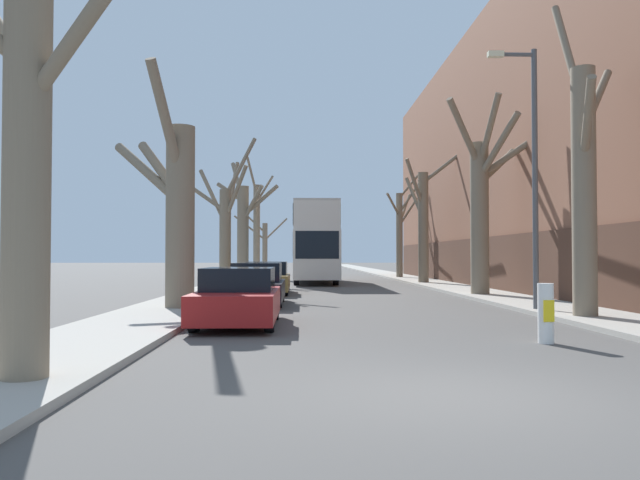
{
  "coord_description": "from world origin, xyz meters",
  "views": [
    {
      "loc": [
        -1.84,
        -7.01,
        1.59
      ],
      "look_at": [
        -0.85,
        25.21,
        2.44
      ],
      "focal_mm": 35.0,
      "sensor_mm": 36.0,
      "label": 1
    }
  ],
  "objects_px": {
    "street_tree_left_0": "(24,103)",
    "traffic_bollard": "(546,313)",
    "street_tree_left_4": "(257,226)",
    "street_tree_right_0": "(584,178)",
    "street_tree_right_1": "(482,204)",
    "street_tree_left_2": "(225,226)",
    "lamp_post": "(531,164)",
    "double_decker_bus": "(315,239)",
    "street_tree_left_1": "(176,207)",
    "street_tree_right_3": "(401,229)",
    "parked_car_1": "(257,285)",
    "parked_car_2": "(267,278)",
    "street_tree_right_2": "(424,221)",
    "parked_car_0": "(238,298)",
    "street_tree_left_5": "(264,244)",
    "street_tree_left_3": "(243,227)"
  },
  "relations": [
    {
      "from": "street_tree_left_0",
      "to": "traffic_bollard",
      "type": "bearing_deg",
      "value": 24.57
    },
    {
      "from": "street_tree_left_4",
      "to": "street_tree_right_0",
      "type": "relative_size",
      "value": 1.05
    },
    {
      "from": "street_tree_right_0",
      "to": "street_tree_right_1",
      "type": "height_order",
      "value": "street_tree_right_0"
    },
    {
      "from": "street_tree_left_2",
      "to": "street_tree_right_0",
      "type": "distance_m",
      "value": 16.55
    },
    {
      "from": "lamp_post",
      "to": "double_decker_bus",
      "type": "bearing_deg",
      "value": 105.59
    },
    {
      "from": "street_tree_left_1",
      "to": "street_tree_right_3",
      "type": "xyz_separation_m",
      "value": [
        10.79,
        26.28,
        0.5
      ]
    },
    {
      "from": "street_tree_right_0",
      "to": "lamp_post",
      "type": "distance_m",
      "value": 2.18
    },
    {
      "from": "parked_car_1",
      "to": "parked_car_2",
      "type": "height_order",
      "value": "parked_car_1"
    },
    {
      "from": "street_tree_right_2",
      "to": "street_tree_right_1",
      "type": "bearing_deg",
      "value": -89.54
    },
    {
      "from": "parked_car_0",
      "to": "parked_car_1",
      "type": "height_order",
      "value": "parked_car_1"
    },
    {
      "from": "street_tree_left_2",
      "to": "lamp_post",
      "type": "xyz_separation_m",
      "value": [
        9.91,
        -10.79,
        1.22
      ]
    },
    {
      "from": "street_tree_right_2",
      "to": "parked_car_0",
      "type": "distance_m",
      "value": 22.75
    },
    {
      "from": "street_tree_right_1",
      "to": "street_tree_left_1",
      "type": "bearing_deg",
      "value": -150.56
    },
    {
      "from": "parked_car_2",
      "to": "lamp_post",
      "type": "bearing_deg",
      "value": -49.54
    },
    {
      "from": "street_tree_left_0",
      "to": "traffic_bollard",
      "type": "xyz_separation_m",
      "value": [
        7.88,
        3.6,
        -2.93
      ]
    },
    {
      "from": "traffic_bollard",
      "to": "street_tree_right_3",
      "type": "bearing_deg",
      "value": 85.4
    },
    {
      "from": "street_tree_right_0",
      "to": "street_tree_left_1",
      "type": "bearing_deg",
      "value": 164.91
    },
    {
      "from": "street_tree_right_1",
      "to": "street_tree_left_4",
      "type": "bearing_deg",
      "value": 114.32
    },
    {
      "from": "double_decker_bus",
      "to": "parked_car_1",
      "type": "bearing_deg",
      "value": -97.68
    },
    {
      "from": "street_tree_left_2",
      "to": "parked_car_0",
      "type": "distance_m",
      "value": 13.98
    },
    {
      "from": "street_tree_left_5",
      "to": "parked_car_1",
      "type": "relative_size",
      "value": 1.29
    },
    {
      "from": "street_tree_left_4",
      "to": "parked_car_1",
      "type": "relative_size",
      "value": 2.01
    },
    {
      "from": "street_tree_left_5",
      "to": "street_tree_right_3",
      "type": "height_order",
      "value": "street_tree_right_3"
    },
    {
      "from": "street_tree_right_3",
      "to": "parked_car_2",
      "type": "xyz_separation_m",
      "value": [
        -8.6,
        -17.84,
        -2.89
      ]
    },
    {
      "from": "street_tree_right_0",
      "to": "traffic_bollard",
      "type": "distance_m",
      "value": 5.64
    },
    {
      "from": "street_tree_right_3",
      "to": "double_decker_bus",
      "type": "height_order",
      "value": "street_tree_right_3"
    },
    {
      "from": "street_tree_left_3",
      "to": "street_tree_right_3",
      "type": "height_order",
      "value": "street_tree_right_3"
    },
    {
      "from": "street_tree_left_0",
      "to": "double_decker_bus",
      "type": "relative_size",
      "value": 0.64
    },
    {
      "from": "street_tree_left_2",
      "to": "street_tree_left_3",
      "type": "xyz_separation_m",
      "value": [
        0.0,
        8.83,
        0.35
      ]
    },
    {
      "from": "parked_car_1",
      "to": "lamp_post",
      "type": "xyz_separation_m",
      "value": [
        7.94,
        -3.31,
        3.54
      ]
    },
    {
      "from": "street_tree_left_0",
      "to": "lamp_post",
      "type": "relative_size",
      "value": 0.92
    },
    {
      "from": "street_tree_right_1",
      "to": "double_decker_bus",
      "type": "distance_m",
      "value": 14.77
    },
    {
      "from": "street_tree_left_4",
      "to": "parked_car_0",
      "type": "distance_m",
      "value": 33.23
    },
    {
      "from": "street_tree_left_5",
      "to": "lamp_post",
      "type": "height_order",
      "value": "lamp_post"
    },
    {
      "from": "street_tree_left_0",
      "to": "street_tree_right_3",
      "type": "height_order",
      "value": "street_tree_right_3"
    },
    {
      "from": "street_tree_left_2",
      "to": "traffic_bollard",
      "type": "relative_size",
      "value": 6.48
    },
    {
      "from": "double_decker_bus",
      "to": "parked_car_1",
      "type": "relative_size",
      "value": 2.41
    },
    {
      "from": "street_tree_left_2",
      "to": "street_tree_right_0",
      "type": "bearing_deg",
      "value": -50.7
    },
    {
      "from": "traffic_bollard",
      "to": "street_tree_left_2",
      "type": "bearing_deg",
      "value": 115.15
    },
    {
      "from": "street_tree_left_0",
      "to": "street_tree_right_3",
      "type": "xyz_separation_m",
      "value": [
        10.55,
        36.78,
        0.06
      ]
    },
    {
      "from": "street_tree_left_5",
      "to": "street_tree_left_0",
      "type": "bearing_deg",
      "value": -90.01
    },
    {
      "from": "street_tree_left_4",
      "to": "traffic_bollard",
      "type": "relative_size",
      "value": 8.23
    },
    {
      "from": "street_tree_left_0",
      "to": "street_tree_right_1",
      "type": "xyz_separation_m",
      "value": [
        10.52,
        16.57,
        0.19
      ]
    },
    {
      "from": "street_tree_right_3",
      "to": "street_tree_left_5",
      "type": "bearing_deg",
      "value": 129.48
    },
    {
      "from": "parked_car_0",
      "to": "parked_car_1",
      "type": "xyz_separation_m",
      "value": [
        0.0,
        6.17,
        0.02
      ]
    },
    {
      "from": "street_tree_left_5",
      "to": "traffic_bollard",
      "type": "height_order",
      "value": "street_tree_left_5"
    },
    {
      "from": "parked_car_2",
      "to": "traffic_bollard",
      "type": "xyz_separation_m",
      "value": [
        5.93,
        -15.33,
        -0.1
      ]
    },
    {
      "from": "street_tree_right_3",
      "to": "double_decker_bus",
      "type": "bearing_deg",
      "value": -132.53
    },
    {
      "from": "street_tree_right_0",
      "to": "parked_car_0",
      "type": "height_order",
      "value": "street_tree_right_0"
    },
    {
      "from": "street_tree_right_0",
      "to": "street_tree_left_2",
      "type": "bearing_deg",
      "value": 129.3
    }
  ]
}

